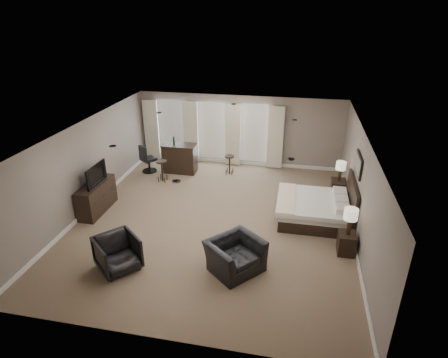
% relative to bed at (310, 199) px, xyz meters
% --- Properties ---
extents(room, '(7.60, 8.60, 2.64)m').
position_rel_bed_xyz_m(room, '(-2.58, -0.58, 0.68)').
color(room, brown).
rests_on(room, ground).
extents(window_bay, '(5.25, 0.20, 2.30)m').
position_rel_bed_xyz_m(window_bay, '(-3.58, 3.53, 0.58)').
color(window_bay, silver).
rests_on(window_bay, room).
extents(bed, '(1.96, 1.87, 1.25)m').
position_rel_bed_xyz_m(bed, '(0.00, 0.00, 0.00)').
color(bed, silver).
rests_on(bed, ground).
extents(nightstand_near, '(0.40, 0.49, 0.53)m').
position_rel_bed_xyz_m(nightstand_near, '(0.89, -1.45, -0.36)').
color(nightstand_near, black).
rests_on(nightstand_near, ground).
extents(nightstand_far, '(0.45, 0.55, 0.61)m').
position_rel_bed_xyz_m(nightstand_far, '(0.89, 1.45, -0.32)').
color(nightstand_far, black).
rests_on(nightstand_far, ground).
extents(lamp_near, '(0.33, 0.33, 0.68)m').
position_rel_bed_xyz_m(lamp_near, '(0.89, -1.45, 0.25)').
color(lamp_near, beige).
rests_on(lamp_near, nightstand_near).
extents(lamp_far, '(0.30, 0.30, 0.62)m').
position_rel_bed_xyz_m(lamp_far, '(0.89, 1.45, 0.29)').
color(lamp_far, beige).
rests_on(lamp_far, nightstand_far).
extents(wall_art, '(0.04, 0.96, 0.56)m').
position_rel_bed_xyz_m(wall_art, '(1.12, 0.00, 1.13)').
color(wall_art, slate).
rests_on(wall_art, room).
extents(dresser, '(0.49, 1.51, 0.88)m').
position_rel_bed_xyz_m(dresser, '(-6.03, -0.74, -0.19)').
color(dresser, black).
rests_on(dresser, ground).
extents(tv, '(0.58, 1.02, 0.13)m').
position_rel_bed_xyz_m(tv, '(-6.03, -0.74, 0.32)').
color(tv, black).
rests_on(tv, dresser).
extents(armchair_near, '(1.32, 1.35, 1.00)m').
position_rel_bed_xyz_m(armchair_near, '(-1.64, -2.60, -0.12)').
color(armchair_near, black).
rests_on(armchair_near, ground).
extents(armchair_far, '(1.19, 1.19, 0.89)m').
position_rel_bed_xyz_m(armchair_far, '(-4.24, -3.10, -0.18)').
color(armchair_far, black).
rests_on(armchair_far, ground).
extents(bar_counter, '(1.20, 0.62, 1.05)m').
position_rel_bed_xyz_m(bar_counter, '(-4.52, 2.48, -0.10)').
color(bar_counter, black).
rests_on(bar_counter, ground).
extents(bar_stool_left, '(0.47, 0.47, 0.75)m').
position_rel_bed_xyz_m(bar_stool_left, '(-4.88, 1.58, -0.25)').
color(bar_stool_left, black).
rests_on(bar_stool_left, ground).
extents(bar_stool_right, '(0.43, 0.43, 0.69)m').
position_rel_bed_xyz_m(bar_stool_right, '(-2.74, 2.63, -0.28)').
color(bar_stool_right, black).
rests_on(bar_stool_right, ground).
extents(desk_chair, '(0.72, 0.72, 1.01)m').
position_rel_bed_xyz_m(desk_chair, '(-5.63, 2.27, -0.12)').
color(desk_chair, black).
rests_on(desk_chair, ground).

